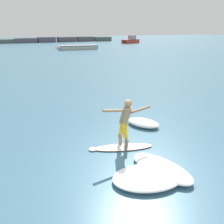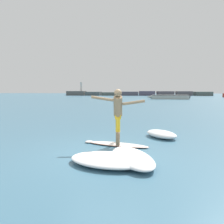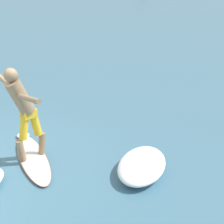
# 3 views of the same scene
# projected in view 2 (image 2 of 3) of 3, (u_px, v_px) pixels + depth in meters

# --- Properties ---
(ground_plane) EXTENTS (200.00, 200.00, 0.00)m
(ground_plane) POSITION_uv_depth(u_px,v_px,m) (104.00, 153.00, 6.45)
(ground_plane) COLOR #406D85
(rock_jetty_breakwater) EXTENTS (44.04, 4.82, 4.17)m
(rock_jetty_breakwater) POSITION_uv_depth(u_px,v_px,m) (135.00, 93.00, 67.63)
(rock_jetty_breakwater) COLOR #545553
(rock_jetty_breakwater) RESTS_ON ground
(surfboard) EXTENTS (2.28, 1.03, 0.21)m
(surfboard) POSITION_uv_depth(u_px,v_px,m) (117.00, 144.00, 7.30)
(surfboard) COLOR white
(surfboard) RESTS_ON ground
(surfer) EXTENTS (1.71, 0.72, 1.80)m
(surfer) POSITION_uv_depth(u_px,v_px,m) (118.00, 112.00, 7.06)
(surfer) COLOR #8C7151
(surfer) RESTS_ON surfboard
(fishing_boat_near_jetty) EXTENTS (8.27, 2.61, 0.80)m
(fishing_boat_near_jetty) POSITION_uv_depth(u_px,v_px,m) (169.00, 97.00, 42.23)
(fishing_boat_near_jetty) COLOR #ADB3AB
(fishing_boat_near_jetty) RESTS_ON ground
(wave_foam_at_tail) EXTENTS (1.50, 1.63, 0.28)m
(wave_foam_at_tail) POSITION_uv_depth(u_px,v_px,m) (161.00, 134.00, 8.47)
(wave_foam_at_tail) COLOR white
(wave_foam_at_tail) RESTS_ON ground
(wave_foam_at_nose) EXTENTS (1.58, 2.20, 0.25)m
(wave_foam_at_nose) POSITION_uv_depth(u_px,v_px,m) (132.00, 157.00, 5.61)
(wave_foam_at_nose) COLOR white
(wave_foam_at_nose) RESTS_ON ground
(wave_foam_beside) EXTENTS (2.22, 1.63, 0.23)m
(wave_foam_beside) POSITION_uv_depth(u_px,v_px,m) (109.00, 160.00, 5.47)
(wave_foam_beside) COLOR white
(wave_foam_beside) RESTS_ON ground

